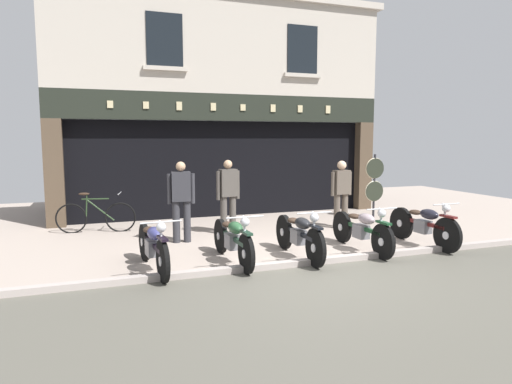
% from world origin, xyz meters
% --- Properties ---
extents(ground, '(21.03, 22.00, 0.18)m').
position_xyz_m(ground, '(0.00, -0.98, -0.04)').
color(ground, '#A39387').
extents(shop_facade, '(9.33, 4.42, 6.00)m').
position_xyz_m(shop_facade, '(0.00, 7.03, 1.66)').
color(shop_facade, black).
rests_on(shop_facade, ground).
extents(motorcycle_left, '(0.62, 2.04, 0.92)m').
position_xyz_m(motorcycle_left, '(-2.56, 0.63, 0.43)').
color(motorcycle_left, black).
rests_on(motorcycle_left, ground).
extents(motorcycle_center_left, '(0.62, 2.06, 0.91)m').
position_xyz_m(motorcycle_center_left, '(-1.20, 0.65, 0.42)').
color(motorcycle_center_left, black).
rests_on(motorcycle_center_left, ground).
extents(motorcycle_center, '(0.62, 2.04, 0.93)m').
position_xyz_m(motorcycle_center, '(0.01, 0.57, 0.43)').
color(motorcycle_center, black).
rests_on(motorcycle_center, ground).
extents(motorcycle_center_right, '(0.62, 2.07, 0.92)m').
position_xyz_m(motorcycle_center_right, '(1.35, 0.63, 0.42)').
color(motorcycle_center_right, black).
rests_on(motorcycle_center_right, ground).
extents(motorcycle_right, '(0.62, 1.99, 0.93)m').
position_xyz_m(motorcycle_right, '(2.74, 0.56, 0.44)').
color(motorcycle_right, black).
rests_on(motorcycle_right, ground).
extents(salesman_left, '(0.56, 0.27, 1.67)m').
position_xyz_m(salesman_left, '(-1.74, 2.50, 0.92)').
color(salesman_left, '#2D2D33').
rests_on(salesman_left, ground).
extents(shopkeeper_center, '(0.56, 0.27, 1.66)m').
position_xyz_m(shopkeeper_center, '(-0.60, 2.99, 0.92)').
color(shopkeeper_center, '#47423D').
rests_on(shopkeeper_center, ground).
extents(salesman_right, '(0.56, 0.26, 1.61)m').
position_xyz_m(salesman_right, '(2.13, 2.74, 0.89)').
color(salesman_right, brown).
rests_on(salesman_right, ground).
extents(tyre_sign_pole, '(0.56, 0.06, 1.71)m').
position_xyz_m(tyre_sign_pole, '(3.71, 3.69, 1.00)').
color(tyre_sign_pole, '#232328').
rests_on(tyre_sign_pole, ground).
extents(advert_board_near, '(0.70, 0.03, 1.07)m').
position_xyz_m(advert_board_near, '(-1.14, 5.40, 1.75)').
color(advert_board_near, beige).
extents(advert_board_far, '(0.68, 0.03, 0.96)m').
position_xyz_m(advert_board_far, '(-2.09, 5.40, 1.69)').
color(advert_board_far, silver).
extents(leaning_bicycle, '(1.75, 0.53, 0.94)m').
position_xyz_m(leaning_bicycle, '(-3.40, 4.17, 0.37)').
color(leaning_bicycle, black).
rests_on(leaning_bicycle, ground).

